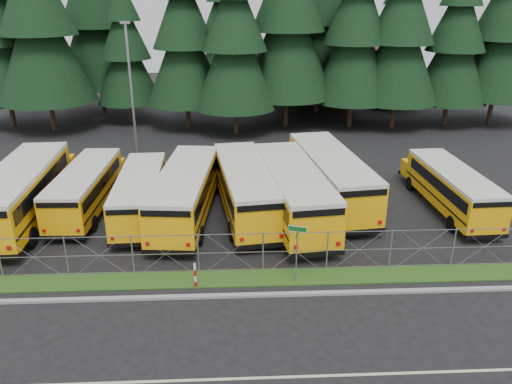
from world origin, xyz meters
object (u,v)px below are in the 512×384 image
light_standard (131,85)px  striped_bollard (195,276)px  bus_0 (25,193)px  bus_4 (245,189)px  bus_6 (329,177)px  street_sign (297,242)px  bus_3 (187,193)px  bus_2 (141,195)px  bus_east (449,189)px  bus_5 (291,192)px  bus_1 (87,189)px

light_standard → striped_bollard: bearing=-73.1°
bus_0 → bus_4: 12.48m
bus_0 → bus_4: (12.47, 0.30, -0.09)m
bus_6 → street_sign: (-3.09, -9.18, 0.45)m
bus_4 → street_sign: (2.09, -7.68, 0.53)m
bus_3 → bus_4: 3.37m
striped_bollard → street_sign: bearing=2.8°
street_sign → bus_2: bearing=136.8°
bus_2 → bus_3: 2.68m
bus_6 → bus_east: (6.95, -1.55, -0.27)m
bus_2 → bus_3: bearing=-9.9°
bus_0 → bus_2: bus_0 is taller
bus_5 → street_sign: bus_5 is taller
bus_2 → bus_6: bearing=5.9°
bus_1 → bus_3: bus_3 is taller
street_sign → bus_5: bearing=85.5°
bus_east → bus_1: bearing=175.1°
bus_0 → bus_2: 6.49m
striped_bollard → bus_2: bearing=114.7°
bus_1 → bus_5: bearing=-6.1°
bus_1 → bus_east: size_ratio=1.01×
bus_3 → striped_bollard: bearing=-77.4°
bus_0 → bus_east: bus_0 is taller
bus_0 → bus_5: bearing=-4.3°
bus_2 → striped_bollard: (3.59, -7.80, -0.71)m
bus_1 → light_standard: bearing=86.7°
street_sign → striped_bollard: bearing=-177.2°
bus_2 → light_standard: light_standard is taller
bus_east → light_standard: (-20.50, 11.83, 4.19)m
bus_1 → bus_2: size_ratio=1.01×
street_sign → striped_bollard: street_sign is taller
bus_6 → striped_bollard: 12.11m
bus_1 → light_standard: 11.70m
bus_0 → striped_bollard: bus_0 is taller
bus_3 → bus_0: bearing=-175.7°
bus_east → light_standard: 24.04m
bus_3 → striped_bollard: (0.94, -7.44, -0.89)m
striped_bollard → bus_6: bearing=51.1°
bus_2 → bus_5: 8.65m
bus_5 → bus_east: bus_5 is taller
light_standard → bus_3: bearing=-67.6°
bus_6 → light_standard: (-13.55, 10.28, 3.92)m
bus_4 → bus_5: 2.74m
street_sign → bus_1: bearing=143.1°
bus_2 → street_sign: street_sign is taller
bus_4 → bus_east: 12.13m
bus_0 → bus_east: bearing=-2.0°
bus_1 → bus_2: bus_1 is taller
bus_2 → light_standard: bearing=99.1°
striped_bollard → light_standard: (-5.97, 19.67, 4.90)m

